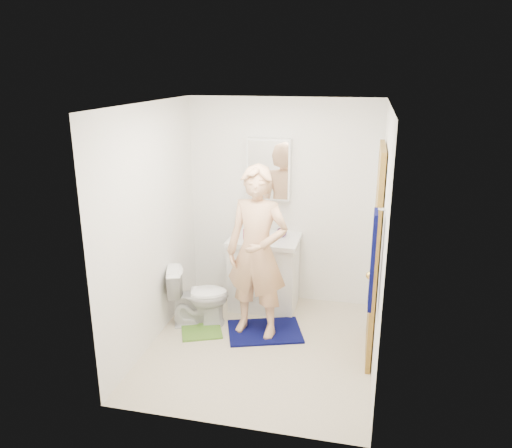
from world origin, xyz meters
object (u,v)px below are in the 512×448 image
at_px(toilet, 198,296).
at_px(toothbrush_cup, 282,233).
at_px(medicine_cabinet, 269,169).
at_px(vanity_cabinet, 264,274).
at_px(towel, 373,260).
at_px(soap_dispenser, 248,231).
at_px(man, 257,253).

distance_m(toilet, toothbrush_cup, 1.18).
bearing_deg(medicine_cabinet, toothbrush_cup, -38.06).
height_order(vanity_cabinet, toilet, vanity_cabinet).
relative_size(vanity_cabinet, toilet, 1.21).
relative_size(medicine_cabinet, towel, 0.87).
bearing_deg(vanity_cabinet, soap_dispenser, -152.87).
relative_size(towel, toothbrush_cup, 7.01).
bearing_deg(soap_dispenser, toilet, -131.63).
height_order(vanity_cabinet, toothbrush_cup, toothbrush_cup).
bearing_deg(man, toothbrush_cup, 89.94).
bearing_deg(medicine_cabinet, man, -86.09).
relative_size(vanity_cabinet, soap_dispenser, 4.36).
bearing_deg(soap_dispenser, towel, -45.92).
relative_size(medicine_cabinet, toothbrush_cup, 6.14).
relative_size(towel, toilet, 1.21).
bearing_deg(medicine_cabinet, vanity_cabinet, -90.00).
bearing_deg(vanity_cabinet, toothbrush_cup, 23.28).
relative_size(toilet, toothbrush_cup, 5.80).
bearing_deg(soap_dispenser, toothbrush_cup, 25.17).
height_order(vanity_cabinet, towel, towel).
relative_size(toothbrush_cup, man, 0.06).
xyz_separation_m(medicine_cabinet, towel, (1.18, -1.71, -0.35)).
xyz_separation_m(soap_dispenser, man, (0.23, -0.57, -0.03)).
height_order(medicine_cabinet, soap_dispenser, medicine_cabinet).
xyz_separation_m(soap_dispenser, toothbrush_cup, (0.36, 0.17, -0.05)).
bearing_deg(toilet, vanity_cabinet, -64.93).
bearing_deg(toothbrush_cup, vanity_cabinet, -156.72).
bearing_deg(man, toilet, -176.97).
distance_m(vanity_cabinet, medicine_cabinet, 1.22).
relative_size(soap_dispenser, toothbrush_cup, 1.61).
xyz_separation_m(toilet, man, (0.67, -0.08, 0.59)).
height_order(towel, toilet, towel).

